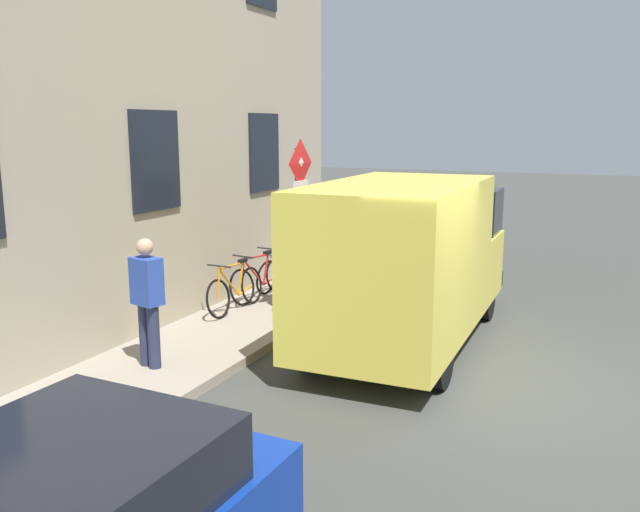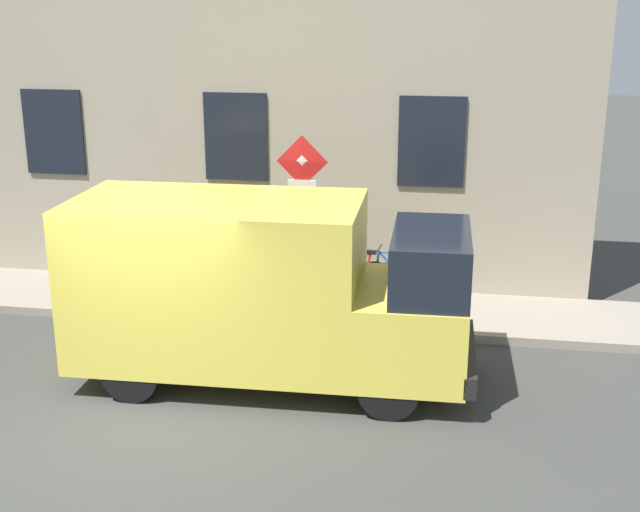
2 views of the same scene
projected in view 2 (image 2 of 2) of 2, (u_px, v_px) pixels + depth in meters
ground_plane at (137, 421)px, 10.30m from camera, size 80.00×80.00×0.00m
sidewalk_slab at (226, 302)px, 14.14m from camera, size 1.92×14.13×0.14m
building_facade at (239, 43)px, 14.14m from camera, size 0.75×12.13×8.60m
sign_post_stacked at (303, 211)px, 12.65m from camera, size 0.15×0.56×2.81m
delivery_van at (262, 287)px, 11.06m from camera, size 2.10×5.37×2.50m
bicycle_blue at (406, 279)px, 13.93m from camera, size 0.46×1.71×0.89m
bicycle_red at (355, 277)px, 14.07m from camera, size 0.50×1.72×0.89m
bicycle_orange at (306, 274)px, 14.20m from camera, size 0.46×1.71×0.89m
pedestrian at (140, 242)px, 14.09m from camera, size 0.45×0.35×1.72m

